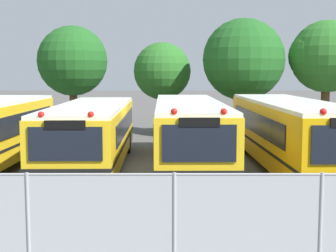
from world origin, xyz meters
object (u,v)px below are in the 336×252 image
school_bus_2 (190,131)px  school_bus_3 (292,132)px  school_bus_1 (94,133)px  tree_2 (163,72)px  tree_3 (245,59)px  tree_1 (74,59)px  tree_4 (325,57)px

school_bus_2 → school_bus_3: school_bus_3 is taller
school_bus_1 → tree_2: (2.50, 10.64, 2.26)m
tree_3 → school_bus_1: bearing=-129.7°
tree_1 → tree_4: (14.06, -2.78, 0.06)m
school_bus_3 → tree_1: (-10.22, 11.38, 2.96)m
school_bus_1 → tree_1: bearing=-76.6°
tree_1 → tree_3: (9.79, -2.69, -0.06)m
school_bus_1 → tree_4: (11.22, 8.29, 3.10)m
school_bus_1 → school_bus_2: bearing=177.1°
school_bus_3 → tree_2: (-4.88, 10.95, 2.19)m
school_bus_3 → school_bus_1: bearing=-3.7°
tree_2 → tree_4: bearing=-15.1°
tree_1 → school_bus_3: bearing=-48.1°
school_bus_2 → tree_1: bearing=-60.7°
tree_3 → tree_4: size_ratio=1.02×
school_bus_1 → tree_3: size_ratio=1.63×
school_bus_2 → tree_1: (-6.45, 11.19, 2.97)m
school_bus_2 → tree_3: bearing=-112.1°
school_bus_1 → tree_3: tree_3 is taller
school_bus_3 → tree_4: 9.89m
school_bus_3 → tree_4: size_ratio=1.81×
school_bus_2 → tree_2: (-1.11, 10.76, 2.20)m
school_bus_1 → tree_1: (-2.84, 11.07, 3.03)m
tree_1 → tree_3: bearing=-15.4°
school_bus_2 → tree_4: 11.74m
tree_1 → tree_4: 14.33m
school_bus_3 → tree_2: 12.19m
tree_1 → tree_4: tree_4 is taller
school_bus_1 → school_bus_2: 3.62m
school_bus_1 → school_bus_2: school_bus_2 is taller
school_bus_2 → tree_3: tree_3 is taller
tree_2 → tree_4: (8.73, -2.35, 0.83)m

